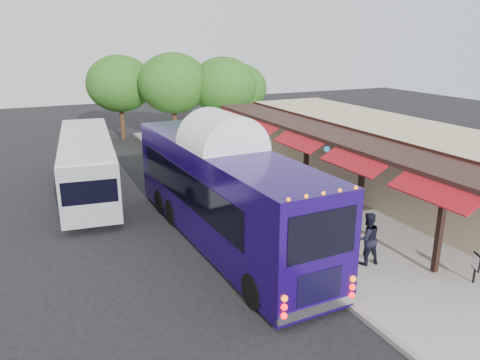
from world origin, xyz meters
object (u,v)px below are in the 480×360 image
city_bus (87,163)px  sign_board (476,263)px  coach_bus (223,188)px  ped_a (279,189)px  ped_b (367,238)px  ped_c (295,185)px  ped_d (220,166)px

city_bus → sign_board: bearing=-50.1°
coach_bus → ped_a: (3.71, 2.16, -1.20)m
city_bus → sign_board: 17.88m
ped_a → ped_b: (-0.11, -6.36, 0.11)m
city_bus → coach_bus: bearing=-57.7°
city_bus → ped_c: 10.46m
ped_d → sign_board: (3.18, -13.49, -0.21)m
ped_b → city_bus: bearing=-49.5°
city_bus → ped_a: bearing=-31.6°
coach_bus → ped_d: size_ratio=7.16×
coach_bus → ped_c: size_ratio=8.39×
ped_b → ped_d: (-0.91, 10.95, -0.05)m
ped_c → ped_d: (-2.15, 4.17, 0.13)m
ped_a → ped_c: size_ratio=1.09×
coach_bus → sign_board: bearing=-50.9°
ped_b → coach_bus: bearing=-40.3°
city_bus → ped_d: size_ratio=6.33×
sign_board → coach_bus: bearing=155.7°
ped_b → ped_c: 6.90m
city_bus → ped_b: city_bus is taller
ped_a → ped_d: ped_d is taller
coach_bus → city_bus: size_ratio=1.13×
city_bus → ped_d: bearing=-5.6°
sign_board → ped_a: bearing=128.2°
ped_c → city_bus: bearing=-73.8°
ped_b → ped_c: ped_b is taller
coach_bus → ped_a: bearing=28.2°
ped_c → ped_d: size_ratio=0.85×
coach_bus → sign_board: (5.87, -6.74, -1.35)m
ped_b → sign_board: (2.27, -2.54, -0.26)m
ped_a → sign_board: size_ratio=1.65×
coach_bus → ped_d: (2.70, 6.75, -1.14)m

